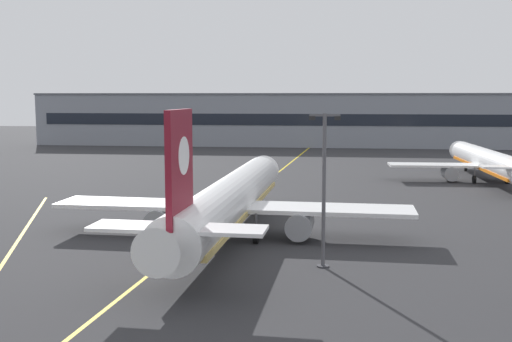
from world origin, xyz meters
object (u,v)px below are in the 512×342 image
at_px(safety_cone_by_nose_gear, 255,204).
at_px(apron_lamp_post, 324,187).
at_px(airliner_foreground, 230,200).
at_px(airliner_background, 488,162).

bearing_deg(safety_cone_by_nose_gear, apron_lamp_post, -71.55).
xyz_separation_m(airliner_foreground, apron_lamp_post, (8.29, -8.44, 2.54)).
bearing_deg(airliner_background, airliner_foreground, -128.75).
xyz_separation_m(airliner_foreground, safety_cone_by_nose_gear, (0.29, 15.54, -3.11)).
relative_size(apron_lamp_post, safety_cone_by_nose_gear, 20.44).
distance_m(airliner_foreground, apron_lamp_post, 12.10).
bearing_deg(airliner_background, safety_cone_by_nose_gear, -142.81).
bearing_deg(safety_cone_by_nose_gear, airliner_foreground, -91.06).
distance_m(airliner_background, apron_lamp_post, 53.04).
bearing_deg(airliner_foreground, airliner_background, 51.25).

